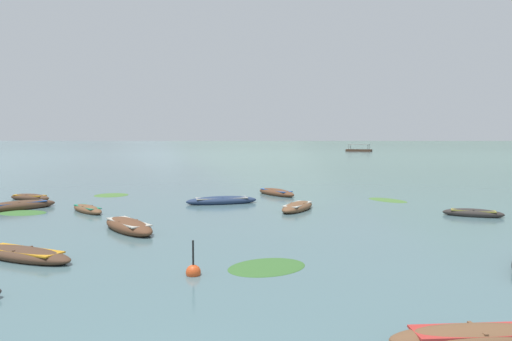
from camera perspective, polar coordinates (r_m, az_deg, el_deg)
The scene contains 20 objects.
ground_plane at distance 1505.52m, azimuth 7.63°, elevation 3.76°, with size 6000.00×6000.00×0.00m, color slate.
mountain_1 at distance 2724.68m, azimuth -10.88°, elevation 5.99°, with size 820.89×820.89×209.16m, color slate.
mountain_2 at distance 2427.27m, azimuth 5.91°, elevation 9.29°, with size 1562.52×1562.52×461.44m, color slate.
mountain_3 at distance 2559.23m, azimuth 24.65°, elevation 10.36°, with size 2311.13×2311.13×610.84m, color #56665B.
rowboat_0 at distance 30.18m, azimuth -27.63°, elevation -3.96°, with size 3.46×4.32×0.65m.
rowboat_2 at distance 26.72m, azimuth 5.19°, elevation -4.54°, with size 2.32×3.93×0.58m.
rowboat_4 at distance 29.31m, azimuth -4.29°, elevation -3.77°, with size 4.68×2.89×0.60m.
rowboat_5 at distance 17.87m, azimuth -27.04°, elevation -9.28°, with size 4.46×2.34×0.52m.
rowboat_6 at distance 10.68m, azimuth 25.84°, elevation -18.25°, with size 3.73×1.68×0.50m.
rowboat_8 at distance 27.12m, azimuth 25.42°, elevation -4.83°, with size 3.16×1.63×0.51m.
rowboat_9 at distance 33.73m, azimuth 2.53°, elevation -2.76°, with size 3.52×3.78×0.59m.
rowboat_10 at distance 21.46m, azimuth -15.61°, elevation -6.69°, with size 3.90×3.82×0.67m.
rowboat_11 at distance 27.61m, azimuth -20.26°, elevation -4.55°, with size 3.11×2.81×0.49m.
rowboat_13 at distance 34.61m, azimuth -26.34°, elevation -3.02°, with size 3.29×1.57×0.52m.
ferry_0 at distance 154.80m, azimuth 12.70°, elevation 2.50°, with size 8.78×5.58×2.54m.
mooring_buoy at distance 14.31m, azimuth -7.82°, elevation -12.37°, with size 0.46×0.46×1.21m.
weed_patch_0 at distance 32.07m, azimuth 16.04°, elevation -3.58°, with size 3.01×1.57×0.14m, color #477033.
weed_patch_2 at distance 28.72m, azimuth -27.08°, elevation -4.73°, with size 1.86×2.74×0.14m, color #38662D.
weed_patch_4 at distance 15.04m, azimuth 1.38°, elevation -11.95°, with size 2.69×2.02×0.14m, color #38662D.
weed_patch_5 at distance 35.18m, azimuth -17.57°, elevation -2.96°, with size 2.42×2.44×0.14m, color #477033.
Camera 1 is at (2.45, -5.51, 4.12)m, focal length 32.11 mm.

